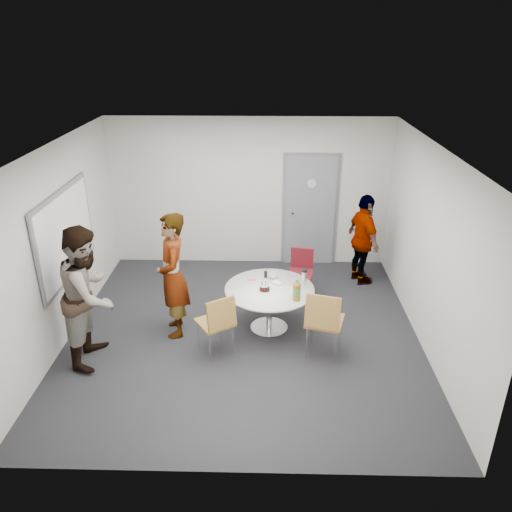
{
  "coord_description": "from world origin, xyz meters",
  "views": [
    {
      "loc": [
        0.33,
        -6.13,
        4.03
      ],
      "look_at": [
        0.17,
        0.25,
        1.13
      ],
      "focal_mm": 35.0,
      "sensor_mm": 36.0,
      "label": 1
    }
  ],
  "objects_px": {
    "chair_near_right": "(324,318)",
    "door": "(310,211)",
    "person_left": "(89,295)",
    "whiteboard": "(66,234)",
    "table": "(272,294)",
    "chair_near_left": "(218,320)",
    "chair_far": "(301,268)",
    "person_right": "(363,240)",
    "person_main": "(173,276)"
  },
  "relations": [
    {
      "from": "person_left",
      "to": "door",
      "type": "bearing_deg",
      "value": -43.61
    },
    {
      "from": "whiteboard",
      "to": "chair_near_right",
      "type": "distance_m",
      "value": 3.71
    },
    {
      "from": "whiteboard",
      "to": "chair_far",
      "type": "height_order",
      "value": "whiteboard"
    },
    {
      "from": "table",
      "to": "chair_far",
      "type": "xyz_separation_m",
      "value": [
        0.49,
        1.05,
        -0.09
      ]
    },
    {
      "from": "chair_near_left",
      "to": "person_left",
      "type": "xyz_separation_m",
      "value": [
        -1.64,
        -0.07,
        0.39
      ]
    },
    {
      "from": "person_right",
      "to": "door",
      "type": "bearing_deg",
      "value": 29.0
    },
    {
      "from": "chair_near_right",
      "to": "person_main",
      "type": "bearing_deg",
      "value": -179.61
    },
    {
      "from": "chair_near_left",
      "to": "chair_far",
      "type": "bearing_deg",
      "value": 21.86
    },
    {
      "from": "whiteboard",
      "to": "table",
      "type": "distance_m",
      "value": 2.99
    },
    {
      "from": "whiteboard",
      "to": "person_right",
      "type": "xyz_separation_m",
      "value": [
        4.41,
        1.5,
        -0.66
      ]
    },
    {
      "from": "chair_near_right",
      "to": "person_right",
      "type": "distance_m",
      "value": 2.4
    },
    {
      "from": "table",
      "to": "person_main",
      "type": "distance_m",
      "value": 1.42
    },
    {
      "from": "whiteboard",
      "to": "person_main",
      "type": "distance_m",
      "value": 1.58
    },
    {
      "from": "chair_near_right",
      "to": "person_left",
      "type": "xyz_separation_m",
      "value": [
        -3.02,
        -0.05,
        0.33
      ]
    },
    {
      "from": "table",
      "to": "chair_far",
      "type": "height_order",
      "value": "table"
    },
    {
      "from": "whiteboard",
      "to": "person_main",
      "type": "xyz_separation_m",
      "value": [
        1.48,
        -0.16,
        -0.54
      ]
    },
    {
      "from": "door",
      "to": "person_main",
      "type": "bearing_deg",
      "value": -130.47
    },
    {
      "from": "person_left",
      "to": "person_right",
      "type": "xyz_separation_m",
      "value": [
        3.9,
        2.28,
        -0.15
      ]
    },
    {
      "from": "whiteboard",
      "to": "person_main",
      "type": "bearing_deg",
      "value": -6.23
    },
    {
      "from": "table",
      "to": "person_right",
      "type": "distance_m",
      "value": 2.2
    },
    {
      "from": "chair_near_left",
      "to": "chair_far",
      "type": "height_order",
      "value": "chair_near_left"
    },
    {
      "from": "chair_near_right",
      "to": "person_right",
      "type": "bearing_deg",
      "value": 84.49
    },
    {
      "from": "door",
      "to": "chair_near_right",
      "type": "height_order",
      "value": "door"
    },
    {
      "from": "whiteboard",
      "to": "person_left",
      "type": "distance_m",
      "value": 1.07
    },
    {
      "from": "door",
      "to": "chair_far",
      "type": "bearing_deg",
      "value": -99.67
    },
    {
      "from": "chair_near_left",
      "to": "person_left",
      "type": "height_order",
      "value": "person_left"
    },
    {
      "from": "chair_near_right",
      "to": "person_right",
      "type": "height_order",
      "value": "person_right"
    },
    {
      "from": "chair_near_right",
      "to": "person_left",
      "type": "distance_m",
      "value": 3.04
    },
    {
      "from": "whiteboard",
      "to": "table",
      "type": "bearing_deg",
      "value": -1.03
    },
    {
      "from": "chair_far",
      "to": "person_right",
      "type": "bearing_deg",
      "value": -144.62
    },
    {
      "from": "chair_far",
      "to": "door",
      "type": "bearing_deg",
      "value": -89.24
    },
    {
      "from": "whiteboard",
      "to": "person_right",
      "type": "distance_m",
      "value": 4.7
    },
    {
      "from": "table",
      "to": "chair_near_right",
      "type": "distance_m",
      "value": 0.96
    },
    {
      "from": "chair_near_left",
      "to": "person_right",
      "type": "height_order",
      "value": "person_right"
    },
    {
      "from": "door",
      "to": "chair_near_left",
      "type": "distance_m",
      "value": 3.35
    },
    {
      "from": "chair_near_right",
      "to": "person_left",
      "type": "relative_size",
      "value": 0.53
    },
    {
      "from": "chair_near_left",
      "to": "person_main",
      "type": "bearing_deg",
      "value": 107.04
    },
    {
      "from": "table",
      "to": "person_left",
      "type": "xyz_separation_m",
      "value": [
        -2.35,
        -0.73,
        0.35
      ]
    },
    {
      "from": "chair_near_left",
      "to": "chair_far",
      "type": "relative_size",
      "value": 1.1
    },
    {
      "from": "table",
      "to": "chair_far",
      "type": "bearing_deg",
      "value": 65.21
    },
    {
      "from": "chair_near_left",
      "to": "person_right",
      "type": "xyz_separation_m",
      "value": [
        2.26,
        2.21,
        0.24
      ]
    },
    {
      "from": "chair_near_right",
      "to": "chair_far",
      "type": "xyz_separation_m",
      "value": [
        -0.19,
        1.73,
        -0.11
      ]
    },
    {
      "from": "chair_far",
      "to": "chair_near_right",
      "type": "bearing_deg",
      "value": 106.72
    },
    {
      "from": "chair_near_right",
      "to": "person_right",
      "type": "relative_size",
      "value": 0.62
    },
    {
      "from": "chair_near_right",
      "to": "person_main",
      "type": "distance_m",
      "value": 2.16
    },
    {
      "from": "door",
      "to": "chair_far",
      "type": "xyz_separation_m",
      "value": [
        -0.22,
        -1.28,
        -0.53
      ]
    },
    {
      "from": "whiteboard",
      "to": "table",
      "type": "xyz_separation_m",
      "value": [
        2.86,
        -0.05,
        -0.87
      ]
    },
    {
      "from": "chair_near_right",
      "to": "door",
      "type": "bearing_deg",
      "value": 105.45
    },
    {
      "from": "chair_far",
      "to": "person_main",
      "type": "relative_size",
      "value": 0.45
    },
    {
      "from": "person_left",
      "to": "person_right",
      "type": "distance_m",
      "value": 4.52
    }
  ]
}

